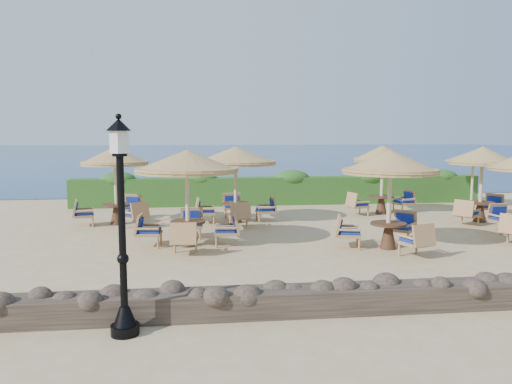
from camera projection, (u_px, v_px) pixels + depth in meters
name	position (u px, v px, depth m)	size (l,w,h in m)	color
ground	(321.00, 237.00, 14.98)	(120.00, 120.00, 0.00)	tan
sea	(219.00, 152.00, 84.03)	(160.00, 160.00, 0.00)	navy
hedge	(281.00, 191.00, 22.01)	(18.00, 0.90, 1.20)	#204B18
stone_wall	(407.00, 296.00, 8.84)	(15.00, 0.65, 0.44)	#4F3E31
lamp_post	(122.00, 236.00, 7.53)	(0.44, 0.44, 3.31)	black
extra_parasol	(474.00, 156.00, 20.77)	(2.30, 2.30, 2.41)	beige
cafe_set_0	(187.00, 180.00, 13.60)	(2.85, 2.85, 2.65)	beige
cafe_set_1	(390.00, 181.00, 13.28)	(2.72, 2.72, 2.65)	beige
cafe_set_3	(115.00, 173.00, 16.93)	(2.64, 2.71, 2.65)	beige
cafe_set_4	(236.00, 170.00, 17.26)	(2.85, 2.85, 2.65)	beige
cafe_set_5	(382.00, 166.00, 19.15)	(2.89, 2.22, 2.65)	beige
cafe_set_6	(482.00, 168.00, 17.42)	(2.65, 2.30, 2.65)	beige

